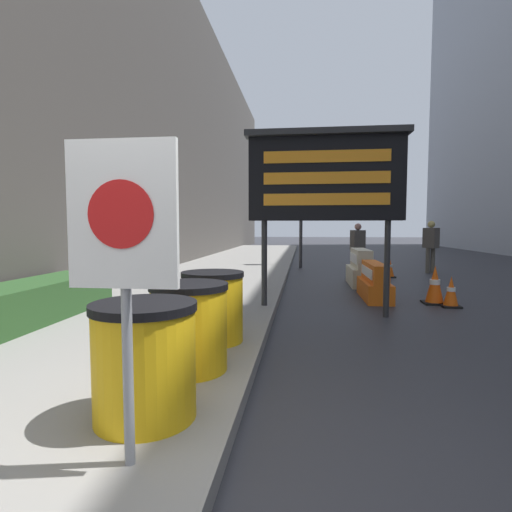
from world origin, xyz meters
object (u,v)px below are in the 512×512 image
Objects in this scene: jersey_barrier_orange_far at (374,283)px; pedestrian_worker at (358,244)px; jersey_barrier_cream at (361,269)px; barrel_drum_back at (213,306)px; traffic_light_near_curb at (301,189)px; barrel_drum_middle at (189,326)px; traffic_cone_near at (451,292)px; barrel_drum_foreground at (145,360)px; message_board at (326,178)px; traffic_cone_mid at (390,268)px; pedestrian_passerby at (431,242)px; warning_sign at (123,240)px; traffic_cone_far at (435,285)px.

jersey_barrier_orange_far is 1.02× the size of pedestrian_worker.
barrel_drum_back is at bearing -113.04° from jersey_barrier_cream.
jersey_barrier_orange_far is 6.84m from traffic_light_near_curb.
barrel_drum_middle is 1.42× the size of traffic_cone_near.
barrel_drum_foreground is 8.43m from jersey_barrier_cream.
pedestrian_worker is at bearing 86.90° from jersey_barrier_orange_far.
traffic_light_near_curb is at bearing 93.34° from message_board.
pedestrian_passerby is (1.58, 1.33, 0.72)m from traffic_cone_mid.
barrel_drum_middle is 5.63m from jersey_barrier_orange_far.
warning_sign is (0.08, -2.53, 0.88)m from barrel_drum_back.
warning_sign is at bearing -132.09° from pedestrian_worker.
jersey_barrier_cream is at bearing -68.67° from traffic_light_near_curb.
barrel_drum_middle reaches higher than traffic_cone_far.
jersey_barrier_cream is (1.14, 3.80, -1.94)m from message_board.
message_board is 2.91m from jersey_barrier_orange_far.
traffic_cone_far is at bearing 30.39° from message_board.
barrel_drum_back is at bearing 91.92° from warning_sign.
barrel_drum_back is 5.12m from traffic_cone_far.
pedestrian_passerby reaches higher than jersey_barrier_cream.
traffic_cone_far is at bearing 51.05° from barrel_drum_middle.
pedestrian_worker is at bearing -39.89° from traffic_light_near_curb.
barrel_drum_middle is 0.21× the size of traffic_light_near_curb.
traffic_light_near_curb reaches higher than barrel_drum_middle.
pedestrian_passerby reaches higher than barrel_drum_back.
message_board is at bearing -130.59° from pedestrian_worker.
jersey_barrier_orange_far is 0.42× the size of traffic_light_near_curb.
barrel_drum_middle is 0.27× the size of message_board.
jersey_barrier_cream is 2.63m from pedestrian_worker.
traffic_cone_near is (1.29, -2.79, -0.13)m from jersey_barrier_cream.
barrel_drum_middle is 0.98m from barrel_drum_back.
jersey_barrier_cream reaches higher than traffic_cone_far.
traffic_cone_near is (1.29, -0.75, -0.05)m from jersey_barrier_orange_far.
pedestrian_passerby is (4.27, -1.06, -1.88)m from traffic_light_near_curb.
traffic_cone_far is (1.09, -2.49, -0.04)m from jersey_barrier_cream.
traffic_light_near_curb reaches higher than message_board.
traffic_cone_near is (3.91, 5.22, -0.28)m from barrel_drum_foreground.
barrel_drum_back is 1.38× the size of traffic_cone_mid.
jersey_barrier_cream reaches higher than traffic_cone_near.
traffic_cone_far is at bearing -108.82° from pedestrian_worker.
warning_sign is 7.15m from traffic_cone_far.
jersey_barrier_orange_far is (2.58, 4.99, -0.23)m from barrel_drum_middle.
barrel_drum_middle is 0.50× the size of jersey_barrier_orange_far.
warning_sign is 2.41× the size of traffic_cone_far.
pedestrian_worker is at bearing 84.43° from jersey_barrier_cream.
traffic_light_near_curb is (-2.69, 6.60, 2.52)m from traffic_cone_far.
jersey_barrier_cream is (2.58, 6.06, -0.16)m from barrel_drum_back.
warning_sign is at bearing -123.17° from traffic_cone_near.
barrel_drum_back is at bearing -122.47° from message_board.
warning_sign is 1.14× the size of jersey_barrier_cream.
traffic_cone_near is 0.97× the size of traffic_cone_mid.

